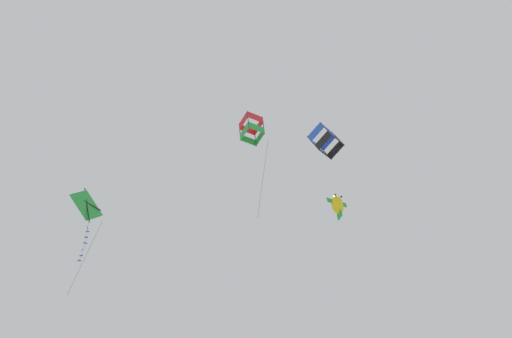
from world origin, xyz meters
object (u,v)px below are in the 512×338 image
Objects in this scene: kite_diamond_low_drifter at (86,206)px; kite_box_upper_right at (326,141)px; kite_box_mid_left at (252,129)px; kite_fish_near_left at (337,205)px.

kite_box_upper_right is at bearing 128.21° from kite_diamond_low_drifter.
kite_box_mid_left is 9.40m from kite_diamond_low_drifter.
kite_fish_near_left reaches higher than kite_diamond_low_drifter.
kite_box_mid_left is at bearing 19.07° from kite_fish_near_left.
kite_diamond_low_drifter is (-7.08, -10.99, -7.25)m from kite_box_upper_right.
kite_fish_near_left is (0.19, 6.67, -1.46)m from kite_box_mid_left.
kite_diamond_low_drifter is at bearing -37.40° from kite_box_mid_left.
kite_box_mid_left reaches higher than kite_diamond_low_drifter.
kite_box_mid_left is 1.07× the size of kite_diamond_low_drifter.
kite_box_mid_left is at bearing -3.60° from kite_box_upper_right.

